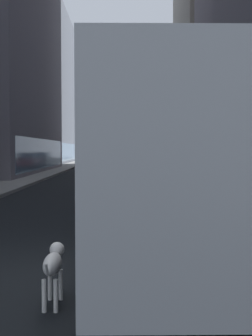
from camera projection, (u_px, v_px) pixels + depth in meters
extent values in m
plane|color=black|center=(118.00, 169.00, 41.35)|extent=(120.00, 120.00, 0.00)
cube|color=gray|center=(60.00, 169.00, 41.28)|extent=(2.40, 110.00, 0.15)
cube|color=#9E9991|center=(175.00, 168.00, 41.42)|extent=(2.40, 110.00, 0.15)
cube|color=slate|center=(44.00, 154.00, 34.72)|extent=(0.08, 19.00, 2.40)
cube|color=#4C515B|center=(32.00, 87.00, 57.95)|extent=(9.45, 22.80, 21.21)
cube|color=slate|center=(67.00, 152.00, 58.41)|extent=(0.08, 20.52, 2.40)
cube|color=slate|center=(209.00, 154.00, 33.96)|extent=(0.08, 12.93, 2.40)
cube|color=slate|center=(180.00, 152.00, 50.39)|extent=(0.08, 12.72, 2.40)
cube|color=#999EA3|center=(160.00, 162.00, 9.44)|extent=(2.55, 11.50, 2.75)
cube|color=slate|center=(160.00, 140.00, 9.42)|extent=(2.57, 11.04, 0.90)
cube|color=black|center=(145.00, 188.00, 15.18)|extent=(2.55, 0.16, 0.44)
cylinder|color=black|center=(113.00, 196.00, 13.02)|extent=(0.30, 1.00, 1.00)
cylinder|color=black|center=(185.00, 196.00, 13.05)|extent=(0.30, 1.00, 1.00)
cylinder|color=black|center=(101.00, 264.00, 5.33)|extent=(0.30, 1.00, 1.00)
cube|color=silver|center=(104.00, 134.00, 14.53)|extent=(0.08, 0.24, 0.40)
cube|color=#4C6BB7|center=(167.00, 173.00, 22.62)|extent=(1.78, 3.96, 0.75)
cube|color=slate|center=(167.00, 161.00, 22.39)|extent=(1.63, 1.78, 0.55)
cylinder|color=black|center=(150.00, 178.00, 24.19)|extent=(0.22, 0.64, 0.64)
cylinder|color=black|center=(177.00, 178.00, 24.21)|extent=(0.22, 0.64, 0.64)
cylinder|color=black|center=(155.00, 182.00, 21.06)|extent=(0.22, 0.64, 0.64)
cylinder|color=black|center=(186.00, 182.00, 21.08)|extent=(0.22, 0.64, 0.64)
cube|color=yellow|center=(129.00, 161.00, 45.61)|extent=(1.89, 4.36, 0.75)
cube|color=slate|center=(129.00, 155.00, 45.36)|extent=(1.74, 1.96, 0.55)
cylinder|color=black|center=(121.00, 164.00, 47.38)|extent=(0.22, 0.64, 0.64)
cylinder|color=black|center=(136.00, 164.00, 47.40)|extent=(0.22, 0.64, 0.64)
cylinder|color=black|center=(121.00, 165.00, 43.85)|extent=(0.22, 0.64, 0.64)
cylinder|color=black|center=(137.00, 165.00, 43.87)|extent=(0.22, 0.64, 0.64)
cube|color=red|center=(91.00, 162.00, 43.19)|extent=(1.71, 4.18, 0.75)
cube|color=slate|center=(90.00, 155.00, 42.95)|extent=(1.57, 1.88, 0.55)
cylinder|color=black|center=(85.00, 165.00, 44.87)|extent=(0.22, 0.64, 0.64)
cylinder|color=black|center=(99.00, 165.00, 44.89)|extent=(0.22, 0.64, 0.64)
cylinder|color=black|center=(82.00, 166.00, 41.53)|extent=(0.22, 0.64, 0.64)
cylinder|color=black|center=(97.00, 166.00, 41.54)|extent=(0.22, 0.64, 0.64)
cube|color=slate|center=(95.00, 160.00, 50.46)|extent=(1.88, 4.78, 0.75)
cube|color=slate|center=(95.00, 155.00, 50.19)|extent=(1.73, 2.15, 0.55)
cylinder|color=black|center=(89.00, 163.00, 52.44)|extent=(0.22, 0.64, 0.64)
cylinder|color=black|center=(103.00, 163.00, 52.46)|extent=(0.22, 0.64, 0.64)
cylinder|color=black|center=(87.00, 164.00, 48.50)|extent=(0.22, 0.64, 0.64)
cylinder|color=black|center=(101.00, 164.00, 48.52)|extent=(0.22, 0.64, 0.64)
cube|color=black|center=(152.00, 165.00, 32.96)|extent=(1.73, 4.32, 0.75)
cube|color=slate|center=(153.00, 157.00, 32.71)|extent=(1.59, 1.94, 0.55)
cylinder|color=black|center=(142.00, 169.00, 34.71)|extent=(0.22, 0.64, 0.64)
cylinder|color=black|center=(160.00, 169.00, 34.72)|extent=(0.22, 0.64, 0.64)
cylinder|color=black|center=(144.00, 171.00, 31.22)|extent=(0.22, 0.64, 0.64)
cylinder|color=black|center=(164.00, 171.00, 31.24)|extent=(0.22, 0.64, 0.64)
cube|color=#B7BABF|center=(134.00, 169.00, 27.56)|extent=(1.76, 4.23, 0.75)
cube|color=slate|center=(134.00, 159.00, 27.32)|extent=(1.62, 1.90, 0.55)
cylinder|color=black|center=(122.00, 173.00, 29.27)|extent=(0.22, 0.64, 0.64)
cylinder|color=black|center=(144.00, 173.00, 29.28)|extent=(0.22, 0.64, 0.64)
cylinder|color=black|center=(123.00, 176.00, 25.87)|extent=(0.22, 0.64, 0.64)
cylinder|color=black|center=(148.00, 176.00, 25.89)|extent=(0.22, 0.64, 0.64)
ellipsoid|color=white|center=(52.00, 264.00, 5.24)|extent=(0.22, 0.60, 0.26)
sphere|color=white|center=(57.00, 250.00, 5.62)|extent=(0.20, 0.20, 0.20)
sphere|color=black|center=(53.00, 248.00, 5.64)|extent=(0.07, 0.07, 0.07)
sphere|color=black|center=(62.00, 248.00, 5.64)|extent=(0.07, 0.07, 0.07)
cylinder|color=white|center=(47.00, 269.00, 4.84)|extent=(0.03, 0.16, 0.19)
cylinder|color=white|center=(50.00, 285.00, 5.46)|extent=(0.06, 0.06, 0.40)
cylinder|color=white|center=(61.00, 285.00, 5.47)|extent=(0.06, 0.06, 0.40)
cylinder|color=white|center=(44.00, 296.00, 5.05)|extent=(0.06, 0.06, 0.40)
cylinder|color=white|center=(56.00, 296.00, 5.05)|extent=(0.06, 0.06, 0.40)
sphere|color=black|center=(58.00, 259.00, 5.34)|extent=(0.04, 0.04, 0.04)
sphere|color=black|center=(47.00, 264.00, 5.16)|extent=(0.04, 0.04, 0.04)
sphere|color=black|center=(52.00, 263.00, 5.06)|extent=(0.04, 0.04, 0.04)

